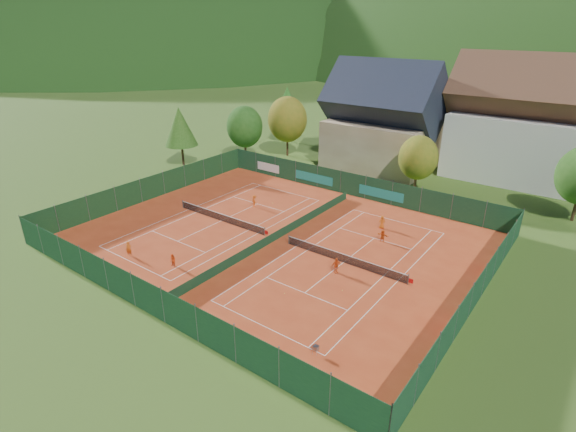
# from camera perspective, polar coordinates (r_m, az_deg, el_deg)

# --- Properties ---
(ground) EXTENTS (600.00, 600.00, 0.00)m
(ground) POSITION_cam_1_polar(r_m,az_deg,el_deg) (46.77, -1.47, -3.06)
(ground) COLOR #35561B
(ground) RESTS_ON ground
(clay_pad) EXTENTS (40.00, 32.00, 0.01)m
(clay_pad) POSITION_cam_1_polar(r_m,az_deg,el_deg) (46.75, -1.47, -3.03)
(clay_pad) COLOR #AA3719
(clay_pad) RESTS_ON ground
(court_markings_left) EXTENTS (11.03, 23.83, 0.00)m
(court_markings_left) POSITION_cam_1_polar(r_m,az_deg,el_deg) (51.61, -8.48, -0.61)
(court_markings_left) COLOR white
(court_markings_left) RESTS_ON ground
(court_markings_right) EXTENTS (11.03, 23.83, 0.00)m
(court_markings_right) POSITION_cam_1_polar(r_m,az_deg,el_deg) (42.84, 7.04, -5.87)
(court_markings_right) COLOR white
(court_markings_right) RESTS_ON ground
(tennis_net_left) EXTENTS (13.30, 0.10, 1.02)m
(tennis_net_left) POSITION_cam_1_polar(r_m,az_deg,el_deg) (51.31, -8.39, -0.14)
(tennis_net_left) COLOR #59595B
(tennis_net_left) RESTS_ON ground
(tennis_net_right) EXTENTS (13.30, 0.10, 1.02)m
(tennis_net_right) POSITION_cam_1_polar(r_m,az_deg,el_deg) (42.54, 7.25, -5.35)
(tennis_net_right) COLOR #59595B
(tennis_net_right) RESTS_ON ground
(court_divider) EXTENTS (0.03, 28.80, 1.00)m
(court_divider) POSITION_cam_1_polar(r_m,az_deg,el_deg) (46.53, -1.47, -2.49)
(court_divider) COLOR #13361E
(court_divider) RESTS_ON ground
(fence_north) EXTENTS (40.00, 0.10, 3.00)m
(fence_north) POSITION_cam_1_polar(r_m,az_deg,el_deg) (58.77, 7.83, 4.03)
(fence_north) COLOR #153B22
(fence_north) RESTS_ON ground
(fence_south) EXTENTS (40.00, 0.04, 3.00)m
(fence_south) POSITION_cam_1_polar(r_m,az_deg,el_deg) (36.51, -17.39, -9.87)
(fence_south) COLOR #143920
(fence_south) RESTS_ON ground
(fence_west) EXTENTS (0.04, 32.00, 3.00)m
(fence_west) POSITION_cam_1_polar(r_m,az_deg,el_deg) (59.67, -16.82, 3.55)
(fence_west) COLOR #153A1B
(fence_west) RESTS_ON ground
(fence_east) EXTENTS (0.09, 32.00, 3.00)m
(fence_east) POSITION_cam_1_polar(r_m,az_deg,el_deg) (38.65, 22.92, -8.78)
(fence_east) COLOR #153A22
(fence_east) RESTS_ON ground
(chalet) EXTENTS (16.20, 12.00, 16.00)m
(chalet) POSITION_cam_1_polar(r_m,az_deg,el_deg) (70.58, 11.94, 11.42)
(chalet) COLOR beige
(chalet) RESTS_ON ground
(hotel_block_a) EXTENTS (21.60, 11.00, 17.25)m
(hotel_block_a) POSITION_cam_1_polar(r_m,az_deg,el_deg) (70.80, 28.36, 9.80)
(hotel_block_a) COLOR silver
(hotel_block_a) RESTS_ON ground
(tree_west_front) EXTENTS (5.72, 5.72, 8.69)m
(tree_west_front) POSITION_cam_1_polar(r_m,az_deg,el_deg) (72.96, -5.53, 11.21)
(tree_west_front) COLOR #482C19
(tree_west_front) RESTS_ON ground
(tree_west_mid) EXTENTS (6.44, 6.44, 9.78)m
(tree_west_mid) POSITION_cam_1_polar(r_m,az_deg,el_deg) (74.86, -0.08, 12.17)
(tree_west_mid) COLOR #452B18
(tree_west_mid) RESTS_ON ground
(tree_west_back) EXTENTS (5.60, 5.60, 10.00)m
(tree_west_back) POSITION_cam_1_polar(r_m,az_deg,el_deg) (84.57, -0.10, 13.97)
(tree_west_back) COLOR #4A2E1A
(tree_west_back) RESTS_ON ground
(tree_center) EXTENTS (5.01, 5.01, 7.60)m
(tree_center) POSITION_cam_1_polar(r_m,az_deg,el_deg) (60.51, 16.21, 7.11)
(tree_center) COLOR #463019
(tree_center) RESTS_ON ground
(tree_west_side) EXTENTS (5.04, 5.04, 9.00)m
(tree_west_side) POSITION_cam_1_polar(r_m,az_deg,el_deg) (71.64, -13.56, 10.99)
(tree_west_side) COLOR #462A19
(tree_west_side) RESTS_ON ground
(ball_hopper) EXTENTS (0.34, 0.34, 0.80)m
(ball_hopper) POSITION_cam_1_polar(r_m,az_deg,el_deg) (31.85, 3.55, -16.35)
(ball_hopper) COLOR slate
(ball_hopper) RESTS_ON ground
(loose_ball_0) EXTENTS (0.07, 0.07, 0.07)m
(loose_ball_0) POSITION_cam_1_polar(r_m,az_deg,el_deg) (48.57, -12.74, -2.54)
(loose_ball_0) COLOR #CCD833
(loose_ball_0) RESTS_ON ground
(loose_ball_1) EXTENTS (0.07, 0.07, 0.07)m
(loose_ball_1) POSITION_cam_1_polar(r_m,az_deg,el_deg) (38.05, -0.44, -9.79)
(loose_ball_1) COLOR #CCD833
(loose_ball_1) RESTS_ON ground
(loose_ball_2) EXTENTS (0.07, 0.07, 0.07)m
(loose_ball_2) POSITION_cam_1_polar(r_m,az_deg,el_deg) (47.83, 2.86, -2.37)
(loose_ball_2) COLOR #CCD833
(loose_ball_2) RESTS_ON ground
(loose_ball_3) EXTENTS (0.07, 0.07, 0.07)m
(loose_ball_3) POSITION_cam_1_polar(r_m,az_deg,el_deg) (56.02, -1.97, 1.67)
(loose_ball_3) COLOR #CCD833
(loose_ball_3) RESTS_ON ground
(loose_ball_4) EXTENTS (0.07, 0.07, 0.07)m
(loose_ball_4) POSITION_cam_1_polar(r_m,az_deg,el_deg) (38.68, 6.91, -9.36)
(loose_ball_4) COLOR #CCD833
(loose_ball_4) RESTS_ON ground
(player_left_near) EXTENTS (0.65, 0.59, 1.49)m
(player_left_near) POSITION_cam_1_polar(r_m,az_deg,el_deg) (46.04, -19.58, -3.93)
(player_left_near) COLOR #CC5412
(player_left_near) RESTS_ON ground
(player_left_mid) EXTENTS (0.65, 0.52, 1.27)m
(player_left_mid) POSITION_cam_1_polar(r_m,az_deg,el_deg) (42.93, -14.42, -5.48)
(player_left_mid) COLOR #DF4613
(player_left_mid) RESTS_ON ground
(player_left_far) EXTENTS (1.11, 0.89, 1.51)m
(player_left_far) POSITION_cam_1_polar(r_m,az_deg,el_deg) (54.79, -4.29, 1.91)
(player_left_far) COLOR #D94F13
(player_left_far) RESTS_ON ground
(player_right_near) EXTENTS (0.76, 0.94, 1.50)m
(player_right_near) POSITION_cam_1_polar(r_m,az_deg,el_deg) (40.80, 6.13, -6.26)
(player_right_near) COLOR #CA4111
(player_right_near) RESTS_ON ground
(player_right_far_a) EXTENTS (0.83, 0.66, 1.48)m
(player_right_far_a) POSITION_cam_1_polar(r_m,az_deg,el_deg) (50.02, 11.86, -0.77)
(player_right_far_a) COLOR #CB5412
(player_right_far_a) RESTS_ON ground
(player_right_far_b) EXTENTS (1.26, 0.43, 1.34)m
(player_right_far_b) POSITION_cam_1_polar(r_m,az_deg,el_deg) (47.10, 11.93, -2.46)
(player_right_far_b) COLOR #D74D13
(player_right_far_b) RESTS_ON ground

